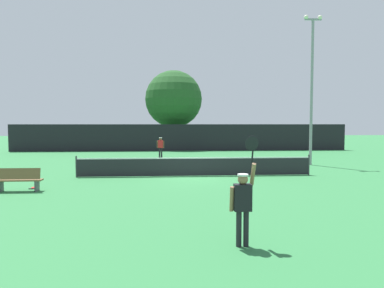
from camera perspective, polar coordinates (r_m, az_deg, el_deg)
ground_plane at (r=18.35m, az=0.51°, el=-5.14°), size 120.00×120.00×0.00m
tennis_net at (r=18.28m, az=0.51°, el=-3.55°), size 12.01×0.08×1.07m
perimeter_fence at (r=34.93m, az=-1.63°, el=1.03°), size 32.90×0.12×2.60m
player_serving at (r=7.96m, az=8.15°, el=-8.62°), size 0.68×0.39×2.44m
player_receiving at (r=27.87m, az=-5.05°, el=-0.23°), size 0.57×0.24×1.60m
tennis_ball at (r=18.90m, az=-3.25°, el=-4.80°), size 0.07×0.07×0.07m
spare_racket at (r=16.41m, az=-23.82°, el=-6.37°), size 0.28×0.52×0.04m
courtside_bench at (r=15.74m, az=-26.01°, el=-5.13°), size 1.80×0.44×0.95m
light_pole at (r=24.45m, az=18.58°, el=9.40°), size 1.18×0.28×9.56m
large_tree at (r=38.34m, az=-2.95°, el=7.16°), size 6.05×6.05×8.30m
parked_car_near at (r=43.89m, az=-12.09°, el=0.75°), size 2.03×4.26×1.69m
parked_car_mid at (r=41.82m, az=12.61°, el=0.61°), size 2.37×4.39×1.69m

